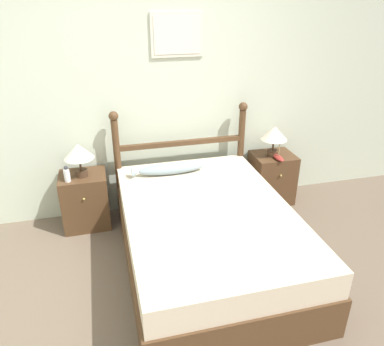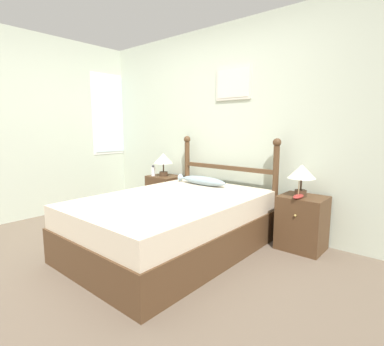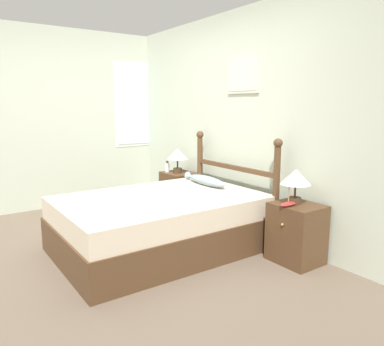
{
  "view_description": "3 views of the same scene",
  "coord_description": "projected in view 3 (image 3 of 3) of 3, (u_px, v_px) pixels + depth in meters",
  "views": [
    {
      "loc": [
        -0.59,
        -1.96,
        2.17
      ],
      "look_at": [
        0.15,
        0.94,
        0.72
      ],
      "focal_mm": 35.0,
      "sensor_mm": 36.0,
      "label": 1
    },
    {
      "loc": [
        2.28,
        -1.56,
        1.27
      ],
      "look_at": [
        0.12,
        0.99,
        0.76
      ],
      "focal_mm": 28.0,
      "sensor_mm": 36.0,
      "label": 2
    },
    {
      "loc": [
        3.41,
        -1.27,
        1.48
      ],
      "look_at": [
        0.25,
        0.94,
        0.78
      ],
      "focal_mm": 35.0,
      "sensor_mm": 36.0,
      "label": 3
    }
  ],
  "objects": [
    {
      "name": "bed",
      "position": [
        161.0,
        223.0,
        3.86
      ],
      "size": [
        1.39,
        2.04,
        0.56
      ],
      "color": "#4C331E",
      "rests_on": "ground_plane"
    },
    {
      "name": "headboard",
      "position": [
        233.0,
        178.0,
        4.35
      ],
      "size": [
        1.42,
        0.09,
        1.15
      ],
      "color": "#4C331E",
      "rests_on": "ground_plane"
    },
    {
      "name": "nightstand_left",
      "position": [
        179.0,
        193.0,
        5.18
      ],
      "size": [
        0.45,
        0.41,
        0.56
      ],
      "color": "#4C331E",
      "rests_on": "ground_plane"
    },
    {
      "name": "table_lamp_left",
      "position": [
        177.0,
        155.0,
        5.07
      ],
      "size": [
        0.28,
        0.28,
        0.33
      ],
      "color": "#422D1E",
      "rests_on": "nightstand_left"
    },
    {
      "name": "wall_left",
      "position": [
        42.0,
        119.0,
        5.24
      ],
      "size": [
        0.08,
        6.4,
        2.55
      ],
      "color": "beige",
      "rests_on": "ground_plane"
    },
    {
      "name": "fish_pillow",
      "position": [
        206.0,
        180.0,
        4.35
      ],
      "size": [
        0.71,
        0.15,
        0.11
      ],
      "color": "#8499A3",
      "rests_on": "bed"
    },
    {
      "name": "bottle",
      "position": [
        167.0,
        167.0,
        5.16
      ],
      "size": [
        0.06,
        0.06,
        0.16
      ],
      "color": "white",
      "rests_on": "nightstand_left"
    },
    {
      "name": "table_lamp_right",
      "position": [
        296.0,
        179.0,
        3.46
      ],
      "size": [
        0.28,
        0.28,
        0.33
      ],
      "color": "#422D1E",
      "rests_on": "nightstand_right"
    },
    {
      "name": "model_boat",
      "position": [
        288.0,
        204.0,
        3.42
      ],
      "size": [
        0.08,
        0.2,
        0.18
      ],
      "color": "maroon",
      "rests_on": "nightstand_right"
    },
    {
      "name": "ground_plane",
      "position": [
        100.0,
        255.0,
        3.73
      ],
      "size": [
        16.0,
        16.0,
        0.0
      ],
      "primitive_type": "plane",
      "color": "brown"
    },
    {
      "name": "wall_back",
      "position": [
        234.0,
        122.0,
        4.48
      ],
      "size": [
        6.4,
        0.08,
        2.55
      ],
      "color": "beige",
      "rests_on": "ground_plane"
    },
    {
      "name": "nightstand_right",
      "position": [
        296.0,
        233.0,
        3.54
      ],
      "size": [
        0.45,
        0.41,
        0.56
      ],
      "color": "#4C331E",
      "rests_on": "ground_plane"
    }
  ]
}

